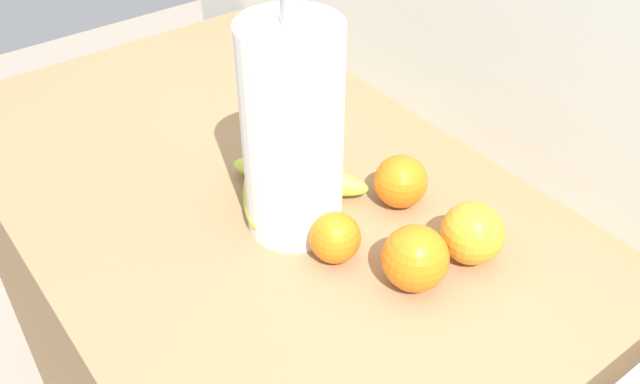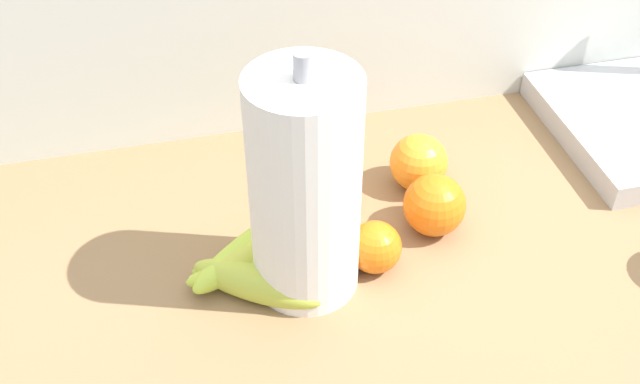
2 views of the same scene
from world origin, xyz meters
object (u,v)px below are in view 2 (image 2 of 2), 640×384
Objects in this scene: banana_bunch at (259,265)px; orange_right at (323,178)px; orange_back_left at (419,163)px; orange_center at (376,248)px; orange_front at (434,205)px; paper_towel_roll at (305,189)px.

orange_right is (0.11, 0.12, 0.02)m from banana_bunch.
orange_right is (-0.13, 0.00, -0.00)m from orange_back_left.
orange_center is (0.14, -0.02, 0.01)m from banana_bunch.
orange_back_left is 1.08× the size of orange_right.
orange_center is 0.89× the size of orange_right.
orange_back_left is at bearing 53.51° from orange_center.
orange_front is 1.24× the size of orange_center.
orange_front is 0.11m from orange_center.
orange_back_left is 0.25× the size of paper_towel_roll.
orange_center is at bearing -126.49° from orange_back_left.
banana_bunch is 2.84× the size of orange_right.
orange_center is 0.15m from orange_right.
orange_front is 0.21m from paper_towel_roll.
orange_right is at bearing 178.67° from orange_back_left.
orange_right reaches higher than orange_center.
orange_back_left reaches higher than orange_center.
orange_back_left is 0.13m from orange_right.
orange_front is 0.26× the size of paper_towel_roll.
paper_towel_roll is (-0.19, -0.14, 0.10)m from orange_back_left.
orange_front is (0.23, 0.03, 0.02)m from banana_bunch.
orange_back_left is at bearing 35.75° from paper_towel_roll.
orange_front is 0.15m from orange_right.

